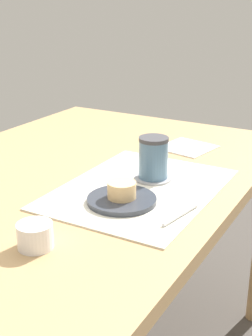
{
  "coord_description": "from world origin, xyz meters",
  "views": [
    {
      "loc": [
        -0.99,
        -0.72,
        1.2
      ],
      "look_at": [
        -0.04,
        -0.18,
        0.79
      ],
      "focal_mm": 50.0,
      "sensor_mm": 36.0,
      "label": 1
    }
  ],
  "objects_px": {
    "pastry_plate": "(122,200)",
    "pastry": "(122,190)",
    "dining_table": "(78,194)",
    "coffee_mug": "(154,157)",
    "sugar_bowl": "(35,236)"
  },
  "relations": [
    {
      "from": "pastry",
      "to": "sugar_bowl",
      "type": "xyz_separation_m",
      "value": [
        -0.25,
        0.05,
        -0.01
      ]
    },
    {
      "from": "dining_table",
      "to": "sugar_bowl",
      "type": "xyz_separation_m",
      "value": [
        -0.38,
        -0.17,
        0.1
      ]
    },
    {
      "from": "dining_table",
      "to": "pastry_plate",
      "type": "height_order",
      "value": "pastry_plate"
    },
    {
      "from": "dining_table",
      "to": "pastry_plate",
      "type": "relative_size",
      "value": 7.86
    },
    {
      "from": "pastry_plate",
      "to": "sugar_bowl",
      "type": "distance_m",
      "value": 0.26
    },
    {
      "from": "dining_table",
      "to": "coffee_mug",
      "type": "relative_size",
      "value": 11.65
    },
    {
      "from": "pastry_plate",
      "to": "sugar_bowl",
      "type": "bearing_deg",
      "value": 169.93
    },
    {
      "from": "dining_table",
      "to": "pastry_plate",
      "type": "xyz_separation_m",
      "value": [
        -0.13,
        -0.22,
        0.08
      ]
    },
    {
      "from": "pastry_plate",
      "to": "coffee_mug",
      "type": "height_order",
      "value": "coffee_mug"
    },
    {
      "from": "coffee_mug",
      "to": "sugar_bowl",
      "type": "relative_size",
      "value": 1.56
    },
    {
      "from": "sugar_bowl",
      "to": "pastry_plate",
      "type": "bearing_deg",
      "value": -10.07
    },
    {
      "from": "coffee_mug",
      "to": "dining_table",
      "type": "bearing_deg",
      "value": 99.74
    },
    {
      "from": "dining_table",
      "to": "sugar_bowl",
      "type": "distance_m",
      "value": 0.43
    },
    {
      "from": "dining_table",
      "to": "sugar_bowl",
      "type": "height_order",
      "value": "sugar_bowl"
    },
    {
      "from": "pastry_plate",
      "to": "pastry",
      "type": "bearing_deg",
      "value": 0.0
    }
  ]
}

